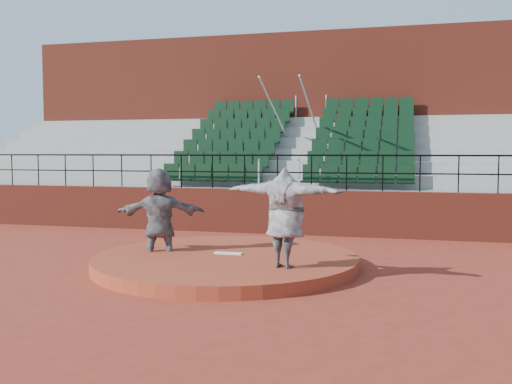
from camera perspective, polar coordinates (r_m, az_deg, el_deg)
ground at (r=12.02m, az=-3.01°, el=-7.50°), size 90.00×90.00×0.00m
pitchers_mound at (r=12.00m, az=-3.02°, el=-6.92°), size 5.50×5.50×0.25m
pitching_rubber at (r=12.11m, az=-2.80°, el=-6.14°), size 0.60×0.15×0.03m
boundary_wall at (r=16.71m, az=2.15°, el=-1.97°), size 24.00×0.30×1.30m
wall_railing at (r=16.62m, az=2.16°, el=2.77°), size 24.04×0.05×1.03m
seating_deck at (r=20.21m, az=4.37°, el=1.33°), size 24.00×5.97×4.63m
press_box_facade at (r=24.12m, az=6.07°, el=6.78°), size 24.00×3.00×7.10m
pitcher at (r=10.63m, az=2.91°, el=-2.57°), size 2.38×1.10×1.87m
fielder at (r=12.55m, az=-9.60°, el=-2.30°), size 2.01×1.12×2.06m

